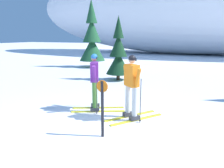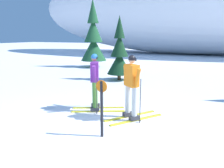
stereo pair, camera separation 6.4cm
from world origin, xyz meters
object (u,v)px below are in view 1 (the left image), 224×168
object	(u,v)px
pine_tree_far_left	(92,39)
skier_purple_jacket	(95,81)
pine_tree_center_left	(118,54)
trail_marker_post	(102,105)
skier_orange_jacket	(132,86)

from	to	relation	value
pine_tree_far_left	skier_purple_jacket	bearing A→B (deg)	-60.52
pine_tree_center_left	trail_marker_post	bearing A→B (deg)	-70.89
pine_tree_far_left	pine_tree_center_left	bearing A→B (deg)	-45.80
skier_orange_jacket	pine_tree_center_left	bearing A→B (deg)	116.06
skier_purple_jacket	pine_tree_center_left	distance (m)	4.97
pine_tree_far_left	trail_marker_post	xyz separation A→B (m)	(5.92, -10.20, -1.31)
pine_tree_far_left	skier_orange_jacket	bearing A→B (deg)	-55.13
skier_purple_jacket	trail_marker_post	xyz separation A→B (m)	(1.05, -1.58, -0.18)
pine_tree_far_left	trail_marker_post	bearing A→B (deg)	-59.88
skier_orange_jacket	pine_tree_far_left	xyz separation A→B (m)	(-6.18, 8.87, 1.12)
skier_orange_jacket	trail_marker_post	bearing A→B (deg)	-101.00
pine_tree_center_left	pine_tree_far_left	bearing A→B (deg)	134.20
skier_purple_jacket	pine_tree_far_left	size ratio (longest dim) A/B	0.36
skier_purple_jacket	pine_tree_far_left	world-z (taller)	pine_tree_far_left
pine_tree_far_left	trail_marker_post	world-z (taller)	pine_tree_far_left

